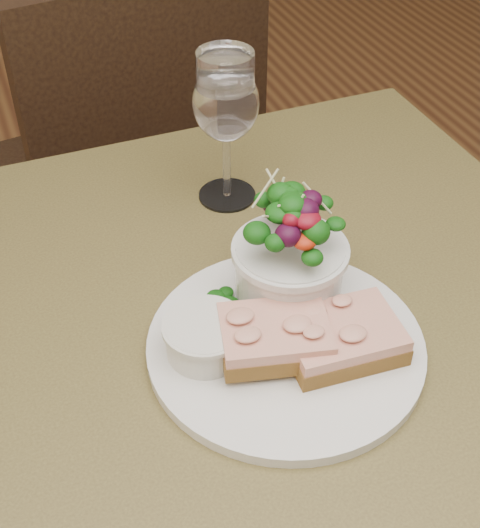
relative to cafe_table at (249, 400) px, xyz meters
name	(u,v)px	position (x,y,z in m)	size (l,w,h in m)	color
cafe_table	(249,400)	(0.00, 0.00, 0.00)	(0.80, 0.80, 0.75)	#42381C
chair_far	(132,240)	(0.04, 0.75, -0.36)	(0.48, 0.48, 0.90)	black
dinner_plate	(285,345)	(0.03, -0.03, 0.11)	(0.27, 0.27, 0.01)	silver
sandwich_front	(342,337)	(0.07, -0.06, 0.13)	(0.11, 0.09, 0.03)	#503415
sandwich_back	(275,336)	(0.01, -0.04, 0.14)	(0.12, 0.10, 0.03)	#503415
ramekin	(205,336)	(-0.05, -0.01, 0.13)	(0.07, 0.07, 0.04)	silver
salad_bowl	(290,248)	(0.06, 0.03, 0.17)	(0.11, 0.11, 0.13)	silver
garnish	(208,303)	(-0.03, 0.04, 0.12)	(0.05, 0.04, 0.02)	#0A370A
wine_glass	(226,107)	(0.06, 0.23, 0.22)	(0.08, 0.08, 0.18)	white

